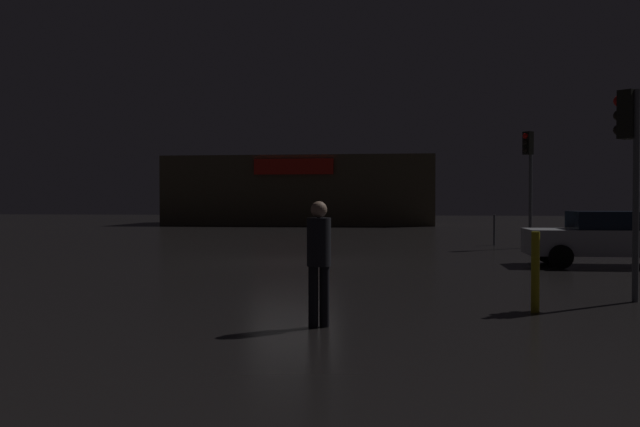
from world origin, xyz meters
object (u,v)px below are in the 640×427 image
object	(u,v)px
store_building	(303,191)
pedestrian	(319,253)
car_near	(608,238)
traffic_signal_opposite	(529,162)
traffic_signal_main	(629,141)

from	to	relation	value
store_building	pedestrian	xyz separation A→B (m)	(6.46, -41.20, -1.42)
car_near	pedestrian	xyz separation A→B (m)	(-6.64, -9.83, 0.28)
traffic_signal_opposite	car_near	xyz separation A→B (m)	(0.91, -7.01, -2.45)
pedestrian	traffic_signal_opposite	bearing A→B (deg)	71.21
car_near	store_building	bearing A→B (deg)	112.67
pedestrian	store_building	bearing A→B (deg)	98.92
car_near	traffic_signal_main	bearing A→B (deg)	-102.80
traffic_signal_opposite	pedestrian	size ratio (longest dim) A/B	2.44
traffic_signal_main	car_near	xyz separation A→B (m)	(1.51, 6.66, -2.08)
car_near	pedestrian	size ratio (longest dim) A/B	2.43
traffic_signal_opposite	pedestrian	world-z (taller)	traffic_signal_opposite
store_building	car_near	size ratio (longest dim) A/B	4.45
pedestrian	traffic_signal_main	bearing A→B (deg)	31.73
traffic_signal_opposite	pedestrian	xyz separation A→B (m)	(-5.73, -16.84, -2.17)
store_building	traffic_signal_opposite	bearing A→B (deg)	-63.41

